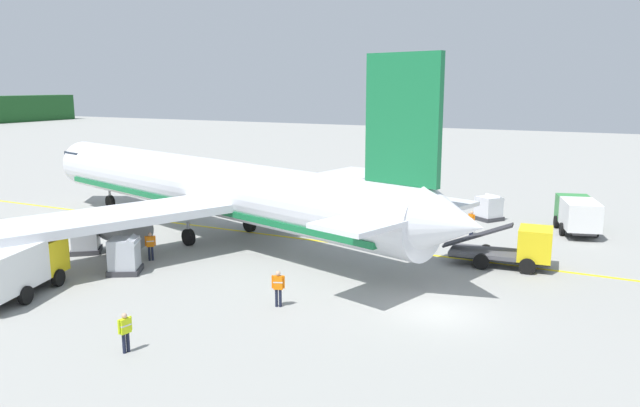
# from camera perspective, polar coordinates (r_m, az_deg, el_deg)

# --- Properties ---
(airliner_foreground) EXTENTS (34.12, 40.82, 11.90)m
(airliner_foreground) POSITION_cam_1_polar(r_m,az_deg,el_deg) (42.87, -10.06, 1.43)
(airliner_foreground) COLOR silver
(airliner_foreground) RESTS_ON ground
(service_truck_fuel) EXTENTS (2.78, 6.18, 2.54)m
(service_truck_fuel) POSITION_cam_1_polar(r_m,az_deg,el_deg) (37.12, 17.82, -3.89)
(service_truck_fuel) COLOR yellow
(service_truck_fuel) RESTS_ON ground
(service_truck_baggage) EXTENTS (5.77, 3.55, 2.47)m
(service_truck_baggage) POSITION_cam_1_polar(r_m,az_deg,el_deg) (47.04, 22.68, -0.84)
(service_truck_baggage) COLOR #338C3F
(service_truck_baggage) RESTS_ON ground
(service_truck_catering) EXTENTS (6.47, 3.94, 2.63)m
(service_truck_catering) POSITION_cam_1_polar(r_m,az_deg,el_deg) (33.97, -26.41, -5.36)
(service_truck_catering) COLOR yellow
(service_truck_catering) RESTS_ON ground
(cargo_container_near) EXTENTS (2.47, 2.47, 1.96)m
(cargo_container_near) POSITION_cam_1_polar(r_m,az_deg,el_deg) (49.52, 15.33, -0.42)
(cargo_container_near) COLOR #333338
(cargo_container_near) RESTS_ON ground
(cargo_container_mid) EXTENTS (2.32, 2.32, 2.10)m
(cargo_container_mid) POSITION_cam_1_polar(r_m,az_deg,el_deg) (36.07, -17.59, -4.63)
(cargo_container_mid) COLOR #333338
(cargo_container_mid) RESTS_ON ground
(cargo_container_far) EXTENTS (2.43, 2.43, 2.03)m
(cargo_container_far) POSITION_cam_1_polar(r_m,az_deg,el_deg) (41.20, -20.84, -2.96)
(cargo_container_far) COLOR #333338
(cargo_container_far) RESTS_ON ground
(crew_marshaller) EXTENTS (0.47, 0.49, 1.72)m
(crew_marshaller) POSITION_cam_1_polar(r_m,az_deg,el_deg) (38.15, -15.40, -3.62)
(crew_marshaller) COLOR #191E33
(crew_marshaller) RESTS_ON ground
(crew_loader_left) EXTENTS (0.38, 0.59, 1.76)m
(crew_loader_left) POSITION_cam_1_polar(r_m,az_deg,el_deg) (29.36, -3.88, -7.58)
(crew_loader_left) COLOR #191E33
(crew_loader_left) RESTS_ON ground
(crew_loader_right) EXTENTS (0.45, 0.53, 1.74)m
(crew_loader_right) POSITION_cam_1_polar(r_m,az_deg,el_deg) (44.13, 13.82, -1.58)
(crew_loader_right) COLOR #191E33
(crew_loader_right) RESTS_ON ground
(crew_supervisor) EXTENTS (0.62, 0.32, 1.63)m
(crew_supervisor) POSITION_cam_1_polar(r_m,az_deg,el_deg) (25.73, -17.56, -11.03)
(crew_supervisor) COLOR #191E33
(crew_supervisor) RESTS_ON ground
(apron_guide_line) EXTENTS (0.30, 60.00, 0.01)m
(apron_guide_line) POSITION_cam_1_polar(r_m,az_deg,el_deg) (42.84, -3.45, -3.05)
(apron_guide_line) COLOR yellow
(apron_guide_line) RESTS_ON ground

